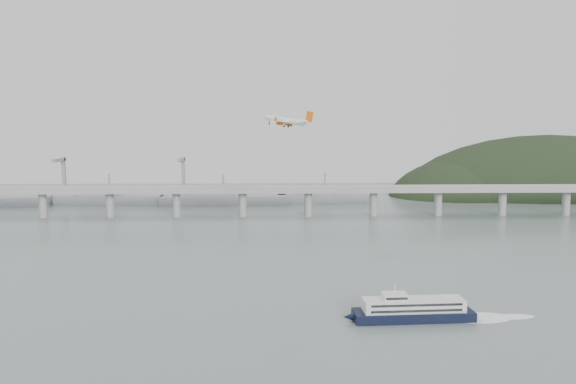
{
  "coord_description": "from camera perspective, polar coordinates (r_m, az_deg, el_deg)",
  "views": [
    {
      "loc": [
        -8.64,
        -223.02,
        69.05
      ],
      "look_at": [
        0.0,
        55.0,
        36.0
      ],
      "focal_mm": 35.0,
      "sensor_mm": 36.0,
      "label": 1
    }
  ],
  "objects": [
    {
      "name": "ferry",
      "position": [
        209.31,
        12.6,
        -11.61
      ],
      "size": [
        70.73,
        14.1,
        13.33
      ],
      "rotation": [
        0.0,
        0.0,
        0.05
      ],
      "color": "black",
      "rests_on": "ground"
    },
    {
      "name": "bridge",
      "position": [
        426.19,
        -0.76,
        -0.15
      ],
      "size": [
        800.0,
        22.0,
        23.9
      ],
      "color": "gray",
      "rests_on": "ground"
    },
    {
      "name": "headland",
      "position": [
        633.96,
        25.87,
        -1.92
      ],
      "size": [
        365.0,
        155.0,
        156.0
      ],
      "color": "black",
      "rests_on": "ground"
    },
    {
      "name": "distant_fleet",
      "position": [
        513.53,
        -18.37,
        -0.6
      ],
      "size": [
        453.0,
        60.9,
        40.0
      ],
      "color": "gray",
      "rests_on": "ground"
    },
    {
      "name": "airliner",
      "position": [
        320.64,
        -0.1,
        7.26
      ],
      "size": [
        30.25,
        28.34,
        9.32
      ],
      "rotation": [
        0.05,
        -0.14,
        2.57
      ],
      "color": "silver",
      "rests_on": "ground"
    },
    {
      "name": "ground",
      "position": [
        233.62,
        0.43,
        -10.42
      ],
      "size": [
        900.0,
        900.0,
        0.0
      ],
      "primitive_type": "plane",
      "color": "slate",
      "rests_on": "ground"
    }
  ]
}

